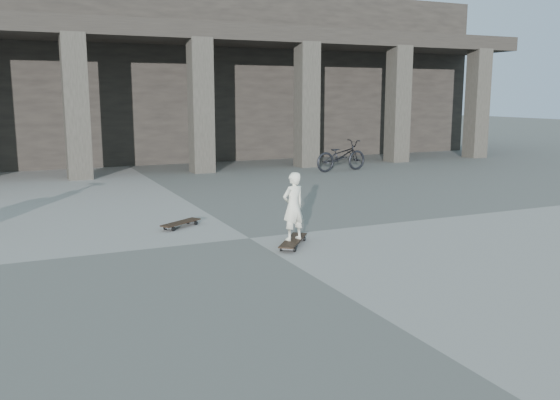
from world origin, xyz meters
name	(u,v)px	position (x,y,z in m)	size (l,w,h in m)	color
ground	(249,238)	(0.00, 0.00, 0.00)	(90.00, 90.00, 0.00)	#535350
colonnade	(111,75)	(0.00, 13.77, 3.03)	(28.00, 8.82, 6.00)	black
longboard	(293,241)	(0.44, -0.75, 0.08)	(0.81, 0.93, 0.10)	black
skateboard_spare	(181,223)	(-0.82, 1.26, 0.08)	(0.83, 0.64, 0.10)	black
child	(293,206)	(0.44, -0.75, 0.63)	(0.39, 0.26, 1.07)	silver
bicycle	(341,156)	(5.79, 6.99, 0.48)	(0.63, 1.81, 0.95)	black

